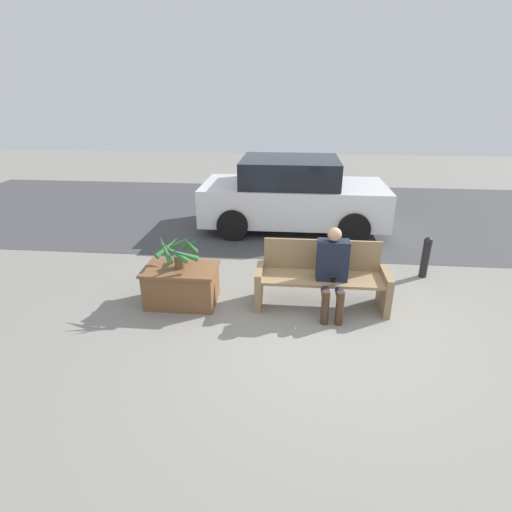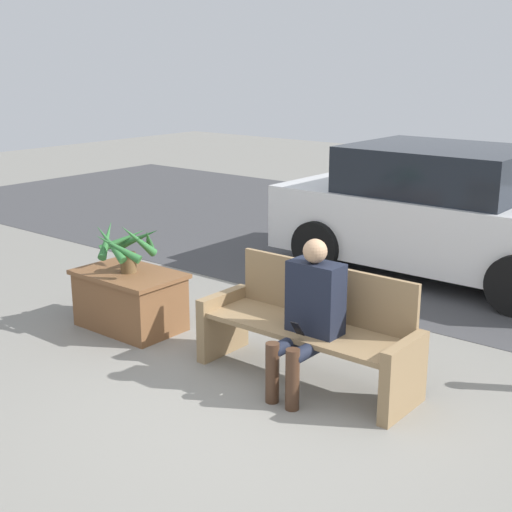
# 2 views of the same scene
# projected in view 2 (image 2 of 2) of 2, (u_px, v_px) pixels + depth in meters

# --- Properties ---
(ground_plane) EXTENTS (30.00, 30.00, 0.00)m
(ground_plane) POSITION_uv_depth(u_px,v_px,m) (257.00, 411.00, 5.18)
(ground_plane) COLOR gray
(bench) EXTENTS (1.81, 0.58, 0.90)m
(bench) POSITION_uv_depth(u_px,v_px,m) (310.00, 329.00, 5.62)
(bench) COLOR #8C704C
(bench) RESTS_ON ground_plane
(person_seated) EXTENTS (0.42, 0.57, 1.19)m
(person_seated) POSITION_uv_depth(u_px,v_px,m) (309.00, 310.00, 5.34)
(person_seated) COLOR black
(person_seated) RESTS_ON ground_plane
(planter_box) EXTENTS (1.01, 0.66, 0.55)m
(planter_box) POSITION_uv_depth(u_px,v_px,m) (130.00, 298.00, 6.72)
(planter_box) COLOR brown
(planter_box) RESTS_ON ground_plane
(potted_plant) EXTENTS (0.66, 0.65, 0.52)m
(potted_plant) POSITION_uv_depth(u_px,v_px,m) (127.00, 245.00, 6.58)
(potted_plant) COLOR brown
(potted_plant) RESTS_ON planter_box
(parked_car) EXTENTS (3.86, 1.98, 1.51)m
(parked_car) POSITION_uv_depth(u_px,v_px,m) (444.00, 213.00, 8.33)
(parked_car) COLOR silver
(parked_car) RESTS_ON ground_plane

